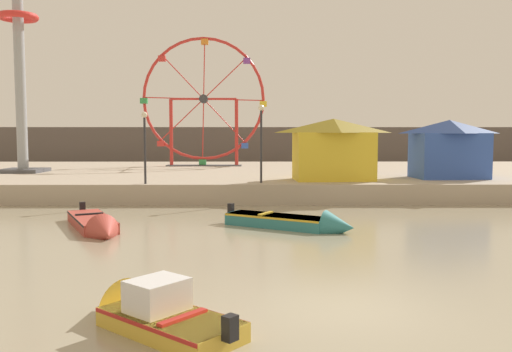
{
  "coord_description": "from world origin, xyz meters",
  "views": [
    {
      "loc": [
        -2.01,
        -11.42,
        3.8
      ],
      "look_at": [
        -1.86,
        10.93,
        2.0
      ],
      "focal_mm": 37.81,
      "sensor_mm": 36.0,
      "label": 1
    }
  ],
  "objects_px": {
    "carnival_booth_blue_tent": "(449,148)",
    "promenade_lamp_near": "(261,132)",
    "motorboat_teal_painted": "(298,222)",
    "promenade_lamp_far": "(145,137)",
    "motorboat_mustard_yellow": "(147,312)",
    "motorboat_faded_red": "(97,225)",
    "ferris_wheel_red_frame": "(204,102)",
    "drop_tower_steel_tower": "(20,65)",
    "carnival_booth_yellow_awning": "(333,148)"
  },
  "relations": [
    {
      "from": "ferris_wheel_red_frame",
      "to": "carnival_booth_blue_tent",
      "type": "relative_size",
      "value": 2.27
    },
    {
      "from": "promenade_lamp_near",
      "to": "promenade_lamp_far",
      "type": "distance_m",
      "value": 6.16
    },
    {
      "from": "promenade_lamp_far",
      "to": "motorboat_mustard_yellow",
      "type": "bearing_deg",
      "value": -78.76
    },
    {
      "from": "carnival_booth_blue_tent",
      "to": "promenade_lamp_far",
      "type": "bearing_deg",
      "value": -171.36
    },
    {
      "from": "carnival_booth_yellow_awning",
      "to": "carnival_booth_blue_tent",
      "type": "height_order",
      "value": "carnival_booth_yellow_awning"
    },
    {
      "from": "carnival_booth_blue_tent",
      "to": "promenade_lamp_far",
      "type": "distance_m",
      "value": 17.72
    },
    {
      "from": "motorboat_mustard_yellow",
      "to": "ferris_wheel_red_frame",
      "type": "relative_size",
      "value": 0.35
    },
    {
      "from": "drop_tower_steel_tower",
      "to": "motorboat_faded_red",
      "type": "bearing_deg",
      "value": -59.27
    },
    {
      "from": "motorboat_teal_painted",
      "to": "promenade_lamp_near",
      "type": "height_order",
      "value": "promenade_lamp_near"
    },
    {
      "from": "motorboat_mustard_yellow",
      "to": "promenade_lamp_near",
      "type": "distance_m",
      "value": 19.06
    },
    {
      "from": "carnival_booth_yellow_awning",
      "to": "carnival_booth_blue_tent",
      "type": "relative_size",
      "value": 1.09
    },
    {
      "from": "motorboat_faded_red",
      "to": "ferris_wheel_red_frame",
      "type": "relative_size",
      "value": 0.53
    },
    {
      "from": "carnival_booth_yellow_awning",
      "to": "motorboat_mustard_yellow",
      "type": "bearing_deg",
      "value": -111.87
    },
    {
      "from": "motorboat_teal_painted",
      "to": "drop_tower_steel_tower",
      "type": "relative_size",
      "value": 0.35
    },
    {
      "from": "carnival_booth_yellow_awning",
      "to": "promenade_lamp_near",
      "type": "height_order",
      "value": "promenade_lamp_near"
    },
    {
      "from": "motorboat_faded_red",
      "to": "ferris_wheel_red_frame",
      "type": "xyz_separation_m",
      "value": [
        2.09,
        23.24,
        6.07
      ]
    },
    {
      "from": "motorboat_faded_red",
      "to": "carnival_booth_yellow_awning",
      "type": "xyz_separation_m",
      "value": [
        10.63,
        9.99,
        2.68
      ]
    },
    {
      "from": "carnival_booth_blue_tent",
      "to": "promenade_lamp_near",
      "type": "height_order",
      "value": "promenade_lamp_near"
    },
    {
      "from": "motorboat_teal_painted",
      "to": "drop_tower_steel_tower",
      "type": "height_order",
      "value": "drop_tower_steel_tower"
    },
    {
      "from": "drop_tower_steel_tower",
      "to": "promenade_lamp_near",
      "type": "bearing_deg",
      "value": -26.19
    },
    {
      "from": "promenade_lamp_far",
      "to": "drop_tower_steel_tower",
      "type": "bearing_deg",
      "value": 139.77
    },
    {
      "from": "motorboat_faded_red",
      "to": "carnival_booth_blue_tent",
      "type": "bearing_deg",
      "value": 96.31
    },
    {
      "from": "drop_tower_steel_tower",
      "to": "carnival_booth_yellow_awning",
      "type": "bearing_deg",
      "value": -17.22
    },
    {
      "from": "motorboat_teal_painted",
      "to": "drop_tower_steel_tower",
      "type": "bearing_deg",
      "value": 168.21
    },
    {
      "from": "motorboat_faded_red",
      "to": "promenade_lamp_near",
      "type": "height_order",
      "value": "promenade_lamp_near"
    },
    {
      "from": "motorboat_mustard_yellow",
      "to": "motorboat_faded_red",
      "type": "xyz_separation_m",
      "value": [
        -3.94,
        10.22,
        -0.05
      ]
    },
    {
      "from": "promenade_lamp_near",
      "to": "carnival_booth_blue_tent",
      "type": "bearing_deg",
      "value": 15.0
    },
    {
      "from": "motorboat_faded_red",
      "to": "carnival_booth_blue_tent",
      "type": "xyz_separation_m",
      "value": [
        17.72,
        11.33,
        2.66
      ]
    },
    {
      "from": "ferris_wheel_red_frame",
      "to": "carnival_booth_yellow_awning",
      "type": "height_order",
      "value": "ferris_wheel_red_frame"
    },
    {
      "from": "motorboat_teal_painted",
      "to": "ferris_wheel_red_frame",
      "type": "relative_size",
      "value": 0.51
    },
    {
      "from": "motorboat_faded_red",
      "to": "promenade_lamp_far",
      "type": "xyz_separation_m",
      "value": [
        0.36,
        7.79,
        3.36
      ]
    },
    {
      "from": "motorboat_mustard_yellow",
      "to": "ferris_wheel_red_frame",
      "type": "height_order",
      "value": "ferris_wheel_red_frame"
    },
    {
      "from": "promenade_lamp_near",
      "to": "promenade_lamp_far",
      "type": "bearing_deg",
      "value": -174.97
    },
    {
      "from": "motorboat_mustard_yellow",
      "to": "carnival_booth_yellow_awning",
      "type": "height_order",
      "value": "carnival_booth_yellow_awning"
    },
    {
      "from": "motorboat_faded_red",
      "to": "ferris_wheel_red_frame",
      "type": "distance_m",
      "value": 24.11
    },
    {
      "from": "motorboat_mustard_yellow",
      "to": "carnival_booth_blue_tent",
      "type": "distance_m",
      "value": 25.72
    },
    {
      "from": "promenade_lamp_far",
      "to": "motorboat_faded_red",
      "type": "bearing_deg",
      "value": -92.67
    },
    {
      "from": "drop_tower_steel_tower",
      "to": "carnival_booth_yellow_awning",
      "type": "xyz_separation_m",
      "value": [
        20.31,
        -6.29,
        -5.47
      ]
    },
    {
      "from": "promenade_lamp_far",
      "to": "motorboat_teal_painted",
      "type": "bearing_deg",
      "value": -44.54
    },
    {
      "from": "motorboat_mustard_yellow",
      "to": "carnival_booth_yellow_awning",
      "type": "xyz_separation_m",
      "value": [
        6.69,
        20.21,
        2.63
      ]
    },
    {
      "from": "drop_tower_steel_tower",
      "to": "motorboat_mustard_yellow",
      "type": "bearing_deg",
      "value": -62.8
    },
    {
      "from": "drop_tower_steel_tower",
      "to": "carnival_booth_yellow_awning",
      "type": "height_order",
      "value": "drop_tower_steel_tower"
    },
    {
      "from": "motorboat_teal_painted",
      "to": "carnival_booth_yellow_awning",
      "type": "bearing_deg",
      "value": 104.01
    },
    {
      "from": "carnival_booth_yellow_awning",
      "to": "motorboat_teal_painted",
      "type": "bearing_deg",
      "value": -109.89
    },
    {
      "from": "ferris_wheel_red_frame",
      "to": "promenade_lamp_near",
      "type": "distance_m",
      "value": 15.75
    },
    {
      "from": "motorboat_faded_red",
      "to": "promenade_lamp_near",
      "type": "relative_size",
      "value": 1.32
    },
    {
      "from": "motorboat_mustard_yellow",
      "to": "motorboat_teal_painted",
      "type": "xyz_separation_m",
      "value": [
        3.89,
        10.66,
        -0.02
      ]
    },
    {
      "from": "motorboat_teal_painted",
      "to": "promenade_lamp_far",
      "type": "xyz_separation_m",
      "value": [
        -7.47,
        7.35,
        3.33
      ]
    },
    {
      "from": "carnival_booth_blue_tent",
      "to": "motorboat_teal_painted",
      "type": "bearing_deg",
      "value": -135.11
    },
    {
      "from": "motorboat_mustard_yellow",
      "to": "promenade_lamp_far",
      "type": "height_order",
      "value": "promenade_lamp_far"
    }
  ]
}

